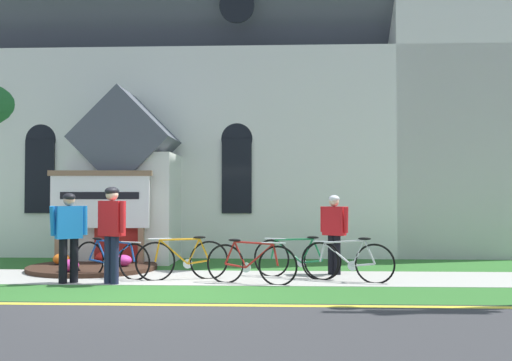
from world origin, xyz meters
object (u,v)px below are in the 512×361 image
church_sign (100,203)px  bicycle_silver (251,263)px  bicycle_red (111,259)px  cyclist_in_blue_jersey (112,226)px  bicycle_green (183,259)px  yard_deciduous_tree (7,116)px  bicycle_orange (347,261)px  roadside_conifer (505,75)px  cyclist_in_red_jersey (334,229)px  bicycle_blue (297,258)px  cyclist_in_orange_jersey (69,231)px

church_sign → bicycle_silver: church_sign is taller
bicycle_red → cyclist_in_blue_jersey: 1.02m
bicycle_green → yard_deciduous_tree: bearing=137.7°
bicycle_red → bicycle_orange: bearing=-3.3°
roadside_conifer → yard_deciduous_tree: bearing=-169.7°
cyclist_in_red_jersey → bicycle_red: bearing=-171.2°
bicycle_blue → yard_deciduous_tree: bearing=147.6°
bicycle_orange → roadside_conifer: 11.85m
bicycle_orange → roadside_conifer: (6.26, 8.58, 5.24)m
roadside_conifer → cyclist_in_blue_jersey: bearing=-139.4°
cyclist_in_blue_jersey → yard_deciduous_tree: bearing=128.8°
bicycle_silver → cyclist_in_orange_jersey: bearing=-178.8°
bicycle_red → cyclist_in_orange_jersey: bearing=-130.8°
bicycle_silver → bicycle_blue: bearing=42.7°
bicycle_green → roadside_conifer: roadside_conifer is taller
bicycle_silver → church_sign: bearing=147.1°
bicycle_blue → bicycle_silver: bicycle_blue is taller
bicycle_green → bicycle_orange: bicycle_orange is taller
bicycle_red → bicycle_green: bearing=-6.3°
bicycle_blue → cyclist_in_red_jersey: 1.06m
bicycle_blue → roadside_conifer: (7.19, 8.14, 5.24)m
bicycle_red → cyclist_in_blue_jersey: size_ratio=0.95×
bicycle_orange → bicycle_silver: size_ratio=1.00×
cyclist_in_blue_jersey → bicycle_red: bearing=107.1°
cyclist_in_red_jersey → yard_deciduous_tree: (-9.12, 4.81, 3.01)m
bicycle_green → cyclist_in_blue_jersey: 1.48m
cyclist_in_orange_jersey → yard_deciduous_tree: bearing=124.2°
bicycle_orange → roadside_conifer: roadside_conifer is taller
bicycle_orange → bicycle_silver: bearing=-169.1°
bicycle_orange → cyclist_in_blue_jersey: cyclist_in_blue_jersey is taller
bicycle_blue → cyclist_in_red_jersey: bearing=32.7°
bicycle_red → cyclist_in_red_jersey: 4.44m
church_sign → cyclist_in_red_jersey: (5.11, -0.98, -0.51)m
bicycle_green → bicycle_silver: bicycle_green is taller
bicycle_green → bicycle_red: bearing=173.7°
bicycle_orange → cyclist_in_orange_jersey: 5.14m
cyclist_in_blue_jersey → roadside_conifer: (10.55, 9.05, 4.59)m
bicycle_silver → cyclist_in_red_jersey: 2.14m
cyclist_in_orange_jersey → cyclist_in_blue_jersey: 0.81m
church_sign → cyclist_in_red_jersey: bearing=-10.8°
bicycle_red → cyclist_in_red_jersey: cyclist_in_red_jersey is taller
church_sign → yard_deciduous_tree: bearing=136.3°
bicycle_red → bicycle_silver: 2.80m
bicycle_red → cyclist_in_orange_jersey: cyclist_in_orange_jersey is taller
bicycle_green → bicycle_red: (-1.42, 0.16, -0.02)m
bicycle_silver → bicycle_green: bearing=161.1°
church_sign → bicycle_green: church_sign is taller
roadside_conifer → yard_deciduous_tree: size_ratio=1.69×
bicycle_blue → bicycle_orange: bearing=-25.7°
bicycle_blue → bicycle_silver: size_ratio=1.01×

